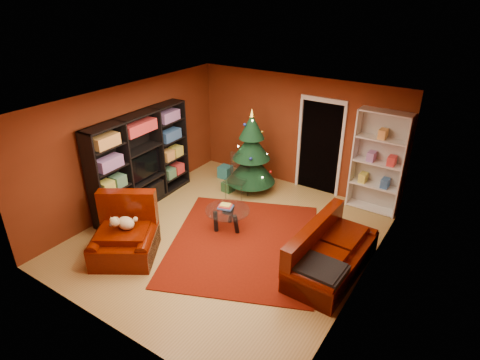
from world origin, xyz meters
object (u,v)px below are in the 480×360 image
Objects in this scene: rug at (244,242)px; gift_box_green at (228,187)px; christmas_tree at (251,152)px; gift_box_teal at (225,172)px; white_bookshelf at (378,163)px; coffee_table at (228,219)px; acrylic_chair at (237,180)px; dog at (126,223)px; armchair at (124,235)px; sofa at (333,250)px; gift_box_red at (248,170)px; media_unit at (142,161)px.

rug is 2.12m from gift_box_green.
gift_box_teal is at bearing 165.12° from christmas_tree.
christmas_tree is 0.90× the size of white_bookshelf.
coffee_table is at bearing 157.13° from rug.
coffee_table is (-2.12, -2.35, -0.85)m from white_bookshelf.
acrylic_chair is at bearing -23.69° from gift_box_green.
dog reaches higher than gift_box_green.
rug is at bearing 11.75° from armchair.
white_bookshelf is at bearing 58.27° from rug.
acrylic_chair is (-1.10, 1.39, 0.45)m from rug.
acrylic_chair is (0.42, 2.81, -0.20)m from dog.
sofa is 2.20m from coffee_table.
sofa is at bearing -2.36° from coffee_table.
acrylic_chair is at bearing -68.53° from gift_box_red.
christmas_tree is (-1.02, 1.88, 0.95)m from rug.
gift_box_teal reaches higher than rug.
media_unit reaches higher than sofa.
gift_box_teal is at bearing -127.47° from gift_box_red.
dog is (-1.51, -1.42, 0.65)m from rug.
white_bookshelf is at bearing -0.36° from gift_box_red.
media_unit reaches higher than rug.
christmas_tree is 3.25m from sofa.
gift_box_red is 1.34m from acrylic_chair.
dog is at bearing -121.02° from coffee_table.
sofa reaches higher than rug.
gift_box_red is 0.11× the size of sofa.
media_unit is at bearing -176.63° from coffee_table.
sofa is (2.69, -1.75, -0.54)m from christmas_tree.
sofa is (3.10, -1.41, 0.31)m from gift_box_green.
dog is at bearing -126.81° from white_bookshelf.
media_unit is 1.34× the size of sofa.
christmas_tree is 1.01× the size of sofa.
christmas_tree is at bearing 48.99° from armchair.
coffee_table is (1.04, -2.37, 0.12)m from gift_box_red.
christmas_tree is at bearing -14.88° from gift_box_teal.
white_bookshelf is 2.56× the size of coffee_table.
gift_box_teal is 0.15× the size of sofa.
rug is 1.56× the size of sofa.
gift_box_green is 3.42m from sofa.
christmas_tree is 1.88m from coffee_table.
armchair reaches higher than sofa.
gift_box_green reaches higher than rug.
gift_box_red is at bearing 52.53° from gift_box_teal.
christmas_tree is at bearing 39.13° from gift_box_green.
gift_box_green is at bearing 124.70° from coffee_table.
media_unit reaches higher than dog.
media_unit is 2.40m from christmas_tree.
gift_box_green is at bearing 67.72° from sofa.
armchair is (0.40, -3.61, 0.30)m from gift_box_teal.
gift_box_green is (0.49, -0.58, -0.03)m from gift_box_teal.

